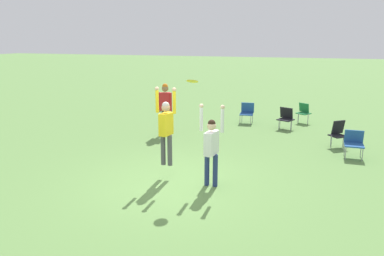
{
  "coord_description": "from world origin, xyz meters",
  "views": [
    {
      "loc": [
        3.1,
        -8.11,
        3.5
      ],
      "look_at": [
        0.28,
        0.48,
        1.3
      ],
      "focal_mm": 35.0,
      "sensor_mm": 36.0,
      "label": 1
    }
  ],
  "objects_px": {
    "person_defending": "(211,144)",
    "frisbee": "(192,81)",
    "camping_chair_2": "(247,111)",
    "camping_chair_1": "(286,117)",
    "camping_chair_0": "(304,111)",
    "person_jumping": "(166,125)",
    "person_spectator_near": "(165,104)",
    "camping_chair_4": "(338,132)",
    "camping_chair_3": "(354,142)"
  },
  "relations": [
    {
      "from": "camping_chair_1",
      "to": "person_spectator_near",
      "type": "distance_m",
      "value": 4.76
    },
    {
      "from": "person_jumping",
      "to": "camping_chair_4",
      "type": "xyz_separation_m",
      "value": [
        4.27,
        4.29,
        -0.88
      ]
    },
    {
      "from": "frisbee",
      "to": "camping_chair_0",
      "type": "height_order",
      "value": "frisbee"
    },
    {
      "from": "person_defending",
      "to": "camping_chair_3",
      "type": "xyz_separation_m",
      "value": [
        3.45,
        3.46,
        -0.58
      ]
    },
    {
      "from": "frisbee",
      "to": "camping_chair_3",
      "type": "relative_size",
      "value": 0.34
    },
    {
      "from": "camping_chair_1",
      "to": "camping_chair_2",
      "type": "height_order",
      "value": "camping_chair_2"
    },
    {
      "from": "camping_chair_0",
      "to": "camping_chair_2",
      "type": "relative_size",
      "value": 0.97
    },
    {
      "from": "person_jumping",
      "to": "camping_chair_4",
      "type": "bearing_deg",
      "value": -36.2
    },
    {
      "from": "camping_chair_1",
      "to": "person_spectator_near",
      "type": "height_order",
      "value": "person_spectator_near"
    },
    {
      "from": "camping_chair_4",
      "to": "person_defending",
      "type": "bearing_deg",
      "value": 17.6
    },
    {
      "from": "camping_chair_1",
      "to": "camping_chair_2",
      "type": "xyz_separation_m",
      "value": [
        -1.63,
        0.55,
        0.01
      ]
    },
    {
      "from": "frisbee",
      "to": "camping_chair_0",
      "type": "bearing_deg",
      "value": 73.2
    },
    {
      "from": "camping_chair_0",
      "to": "person_spectator_near",
      "type": "relative_size",
      "value": 0.43
    },
    {
      "from": "person_spectator_near",
      "to": "frisbee",
      "type": "bearing_deg",
      "value": -89.03
    },
    {
      "from": "frisbee",
      "to": "camping_chair_4",
      "type": "bearing_deg",
      "value": 51.42
    },
    {
      "from": "frisbee",
      "to": "camping_chair_0",
      "type": "xyz_separation_m",
      "value": [
        2.35,
        7.77,
        -2.02
      ]
    },
    {
      "from": "person_jumping",
      "to": "frisbee",
      "type": "bearing_deg",
      "value": -92.27
    },
    {
      "from": "person_jumping",
      "to": "camping_chair_0",
      "type": "xyz_separation_m",
      "value": [
        3.08,
        7.63,
        -0.89
      ]
    },
    {
      "from": "person_defending",
      "to": "camping_chair_0",
      "type": "distance_m",
      "value": 8.05
    },
    {
      "from": "person_defending",
      "to": "camping_chair_3",
      "type": "relative_size",
      "value": 2.49
    },
    {
      "from": "camping_chair_1",
      "to": "camping_chair_3",
      "type": "distance_m",
      "value": 3.76
    },
    {
      "from": "person_jumping",
      "to": "camping_chair_0",
      "type": "distance_m",
      "value": 8.28
    },
    {
      "from": "camping_chair_1",
      "to": "camping_chair_3",
      "type": "bearing_deg",
      "value": 149.79
    },
    {
      "from": "person_spectator_near",
      "to": "person_defending",
      "type": "bearing_deg",
      "value": -84.53
    },
    {
      "from": "person_jumping",
      "to": "person_spectator_near",
      "type": "xyz_separation_m",
      "value": [
        -1.68,
        4.07,
        -0.23
      ]
    },
    {
      "from": "camping_chair_0",
      "to": "camping_chair_3",
      "type": "height_order",
      "value": "camping_chair_0"
    },
    {
      "from": "camping_chair_2",
      "to": "person_defending",
      "type": "bearing_deg",
      "value": 87.31
    },
    {
      "from": "camping_chair_3",
      "to": "frisbee",
      "type": "bearing_deg",
      "value": 40.87
    },
    {
      "from": "person_defending",
      "to": "person_spectator_near",
      "type": "height_order",
      "value": "person_defending"
    },
    {
      "from": "frisbee",
      "to": "camping_chair_2",
      "type": "distance_m",
      "value": 7.3
    },
    {
      "from": "person_defending",
      "to": "camping_chair_1",
      "type": "bearing_deg",
      "value": 177.88
    },
    {
      "from": "frisbee",
      "to": "camping_chair_2",
      "type": "xyz_separation_m",
      "value": [
        0.1,
        7.01,
        -2.02
      ]
    },
    {
      "from": "camping_chair_0",
      "to": "camping_chair_3",
      "type": "relative_size",
      "value": 1.01
    },
    {
      "from": "camping_chair_0",
      "to": "camping_chair_4",
      "type": "height_order",
      "value": "camping_chair_4"
    },
    {
      "from": "camping_chair_1",
      "to": "camping_chair_4",
      "type": "bearing_deg",
      "value": 155.58
    },
    {
      "from": "camping_chair_2",
      "to": "person_spectator_near",
      "type": "bearing_deg",
      "value": 42.29
    },
    {
      "from": "camping_chair_2",
      "to": "camping_chair_1",
      "type": "bearing_deg",
      "value": 155.4
    },
    {
      "from": "person_defending",
      "to": "camping_chair_1",
      "type": "height_order",
      "value": "person_defending"
    },
    {
      "from": "camping_chair_0",
      "to": "camping_chair_1",
      "type": "bearing_deg",
      "value": 99.24
    },
    {
      "from": "person_defending",
      "to": "frisbee",
      "type": "xyz_separation_m",
      "value": [
        -0.49,
        0.04,
        1.45
      ]
    },
    {
      "from": "camping_chair_1",
      "to": "camping_chair_3",
      "type": "xyz_separation_m",
      "value": [
        2.21,
        -3.04,
        0.01
      ]
    },
    {
      "from": "person_defending",
      "to": "camping_chair_2",
      "type": "distance_m",
      "value": 7.09
    },
    {
      "from": "person_defending",
      "to": "person_spectator_near",
      "type": "relative_size",
      "value": 1.07
    },
    {
      "from": "camping_chair_0",
      "to": "camping_chair_3",
      "type": "bearing_deg",
      "value": 144.6
    },
    {
      "from": "frisbee",
      "to": "camping_chair_3",
      "type": "xyz_separation_m",
      "value": [
        3.94,
        3.42,
        -2.03
      ]
    },
    {
      "from": "camping_chair_4",
      "to": "camping_chair_1",
      "type": "bearing_deg",
      "value": -86.41
    },
    {
      "from": "frisbee",
      "to": "camping_chair_2",
      "type": "relative_size",
      "value": 0.33
    },
    {
      "from": "camping_chair_3",
      "to": "person_spectator_near",
      "type": "distance_m",
      "value": 6.44
    },
    {
      "from": "person_jumping",
      "to": "frisbee",
      "type": "xyz_separation_m",
      "value": [
        0.73,
        -0.14,
        1.13
      ]
    },
    {
      "from": "camping_chair_4",
      "to": "camping_chair_0",
      "type": "bearing_deg",
      "value": -108.54
    }
  ]
}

